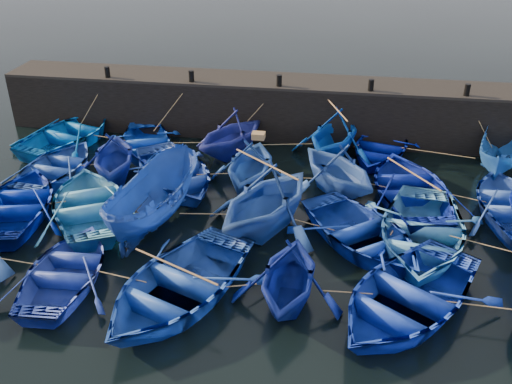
# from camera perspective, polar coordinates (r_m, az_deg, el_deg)

# --- Properties ---
(ground) EXTENTS (120.00, 120.00, 0.00)m
(ground) POSITION_cam_1_polar(r_m,az_deg,el_deg) (18.35, -1.61, -6.66)
(ground) COLOR black
(ground) RESTS_ON ground
(quay_wall) EXTENTS (26.00, 2.50, 2.50)m
(quay_wall) POSITION_cam_1_polar(r_m,az_deg,el_deg) (27.03, 2.51, 8.37)
(quay_wall) COLOR black
(quay_wall) RESTS_ON ground
(quay_top) EXTENTS (26.00, 2.50, 0.12)m
(quay_top) POSITION_cam_1_polar(r_m,az_deg,el_deg) (26.61, 2.57, 11.01)
(quay_top) COLOR black
(quay_top) RESTS_ON quay_wall
(bollard_0) EXTENTS (0.24, 0.24, 0.50)m
(bollard_0) POSITION_cam_1_polar(r_m,az_deg,el_deg) (27.73, -14.65, 11.53)
(bollard_0) COLOR black
(bollard_0) RESTS_ON quay_top
(bollard_1) EXTENTS (0.24, 0.24, 0.50)m
(bollard_1) POSITION_cam_1_polar(r_m,az_deg,el_deg) (26.42, -6.48, 11.43)
(bollard_1) COLOR black
(bollard_1) RESTS_ON quay_top
(bollard_2) EXTENTS (0.24, 0.24, 0.50)m
(bollard_2) POSITION_cam_1_polar(r_m,az_deg,el_deg) (25.66, 2.33, 11.08)
(bollard_2) COLOR black
(bollard_2) RESTS_ON quay_top
(bollard_3) EXTENTS (0.24, 0.24, 0.50)m
(bollard_3) POSITION_cam_1_polar(r_m,az_deg,el_deg) (25.52, 11.43, 10.44)
(bollard_3) COLOR black
(bollard_3) RESTS_ON quay_top
(bollard_4) EXTENTS (0.24, 0.24, 0.50)m
(bollard_4) POSITION_cam_1_polar(r_m,az_deg,el_deg) (26.00, 20.36, 9.55)
(bollard_4) COLOR black
(bollard_4) RESTS_ON quay_top
(boat_0) EXTENTS (5.33, 6.33, 1.12)m
(boat_0) POSITION_cam_1_polar(r_m,az_deg,el_deg) (27.35, -18.11, 5.64)
(boat_0) COLOR #024A9D
(boat_0) RESTS_ON ground
(boat_1) EXTENTS (4.71, 5.49, 0.96)m
(boat_1) POSITION_cam_1_polar(r_m,az_deg,el_deg) (25.63, -11.03, 4.82)
(boat_1) COLOR #0B38C5
(boat_1) RESTS_ON ground
(boat_2) EXTENTS (4.99, 5.19, 2.10)m
(boat_2) POSITION_cam_1_polar(r_m,az_deg,el_deg) (24.75, -2.51, 5.91)
(boat_2) COLOR navy
(boat_2) RESTS_ON ground
(boat_3) EXTENTS (4.69, 5.07, 2.20)m
(boat_3) POSITION_cam_1_polar(r_m,az_deg,el_deg) (24.80, 7.83, 5.83)
(boat_3) COLOR #063FB3
(boat_3) RESTS_ON ground
(boat_4) EXTENTS (4.42, 5.35, 0.97)m
(boat_4) POSITION_cam_1_polar(r_m,az_deg,el_deg) (25.27, 12.30, 4.34)
(boat_4) COLOR #000D7C
(boat_4) RESTS_ON ground
(boat_5) EXTENTS (2.52, 4.37, 1.59)m
(boat_5) POSITION_cam_1_polar(r_m,az_deg,el_deg) (25.37, 23.15, 3.48)
(boat_5) COLOR blue
(boat_5) RESTS_ON ground
(boat_6) EXTENTS (3.81, 4.95, 0.95)m
(boat_6) POSITION_cam_1_polar(r_m,az_deg,el_deg) (24.46, -19.24, 2.49)
(boat_6) COLOR #204499
(boat_6) RESTS_ON ground
(boat_7) EXTENTS (4.33, 4.68, 2.04)m
(boat_7) POSITION_cam_1_polar(r_m,az_deg,el_deg) (23.41, -14.01, 3.58)
(boat_7) COLOR navy
(boat_7) RESTS_ON ground
(boat_8) EXTENTS (6.31, 6.65, 1.12)m
(boat_8) POSITION_cam_1_polar(r_m,az_deg,el_deg) (22.57, -8.18, 1.91)
(boat_8) COLOR blue
(boat_8) RESTS_ON ground
(boat_9) EXTENTS (3.60, 4.14, 2.12)m
(boat_9) POSITION_cam_1_polar(r_m,az_deg,el_deg) (21.96, -0.53, 2.88)
(boat_9) COLOR #214999
(boat_9) RESTS_ON ground
(boat_10) EXTENTS (5.35, 5.44, 2.17)m
(boat_10) POSITION_cam_1_polar(r_m,az_deg,el_deg) (21.79, 8.24, 2.43)
(boat_10) COLOR #274E9F
(boat_10) RESTS_ON ground
(boat_11) EXTENTS (5.00, 6.30, 1.17)m
(boat_11) POSITION_cam_1_polar(r_m,az_deg,el_deg) (21.92, 15.24, 0.36)
(boat_11) COLOR navy
(boat_11) RESTS_ON ground
(boat_13) EXTENTS (4.73, 5.83, 1.06)m
(boat_13) POSITION_cam_1_polar(r_m,az_deg,el_deg) (21.96, -22.66, -1.06)
(boat_13) COLOR #011A8B
(boat_13) RESTS_ON ground
(boat_14) EXTENTS (5.86, 6.52, 1.11)m
(boat_14) POSITION_cam_1_polar(r_m,az_deg,el_deg) (21.09, -16.31, -1.07)
(boat_14) COLOR #327DD3
(boat_14) RESTS_ON ground
(boat_15) EXTENTS (2.90, 5.57, 2.05)m
(boat_15) POSITION_cam_1_polar(r_m,az_deg,el_deg) (19.83, -10.25, -0.73)
(boat_15) COLOR navy
(boat_15) RESTS_ON ground
(boat_16) EXTENTS (5.81, 6.11, 2.52)m
(boat_16) POSITION_cam_1_polar(r_m,az_deg,el_deg) (19.09, 0.99, -0.66)
(boat_16) COLOR #264C9B
(boat_16) RESTS_ON ground
(boat_17) EXTENTS (6.12, 6.37, 1.08)m
(boat_17) POSITION_cam_1_polar(r_m,az_deg,el_deg) (18.91, 10.57, -4.05)
(boat_17) COLOR #103096
(boat_17) RESTS_ON ground
(boat_18) EXTENTS (4.89, 6.31, 1.21)m
(boat_18) POSITION_cam_1_polar(r_m,az_deg,el_deg) (19.29, 16.19, -3.85)
(boat_18) COLOR #3170C3
(boat_18) RESTS_ON ground
(boat_21) EXTENTS (3.50, 4.71, 0.94)m
(boat_21) POSITION_cam_1_polar(r_m,az_deg,el_deg) (17.95, -18.35, -7.40)
(boat_21) COLOR #243AA5
(boat_21) RESTS_ON ground
(boat_22) EXTENTS (5.94, 6.84, 1.19)m
(boat_22) POSITION_cam_1_polar(r_m,az_deg,el_deg) (16.46, -7.93, -9.12)
(boat_22) COLOR #1941A5
(boat_22) RESTS_ON ground
(boat_23) EXTENTS (3.32, 3.80, 1.94)m
(boat_23) POSITION_cam_1_polar(r_m,az_deg,el_deg) (16.04, 3.27, -8.31)
(boat_23) COLOR navy
(boat_23) RESTS_ON ground
(boat_24) EXTENTS (6.58, 7.05, 1.19)m
(boat_24) POSITION_cam_1_polar(r_m,az_deg,el_deg) (16.42, 14.78, -10.02)
(boat_24) COLOR #112FA4
(boat_24) RESTS_ON ground
(wooden_crate) EXTENTS (0.48, 0.41, 0.23)m
(wooden_crate) POSITION_cam_1_polar(r_m,az_deg,el_deg) (21.43, 0.25, 5.66)
(wooden_crate) COLOR olive
(wooden_crate) RESTS_ON boat_9
(mooring_ropes) EXTENTS (18.67, 11.98, 2.10)m
(mooring_ropes) POSITION_cam_1_polar(r_m,az_deg,el_deg) (22.16, 1.85, 2.60)
(mooring_ropes) COLOR tan
(mooring_ropes) RESTS_ON ground
(loose_oars) EXTENTS (9.23, 12.63, 1.40)m
(loose_oars) POSITION_cam_1_polar(r_m,az_deg,el_deg) (19.85, 5.21, 2.19)
(loose_oars) COLOR #99724C
(loose_oars) RESTS_ON ground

